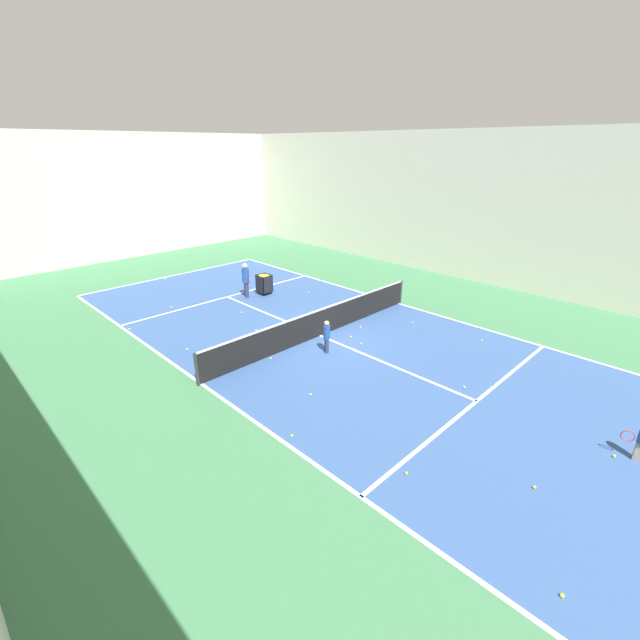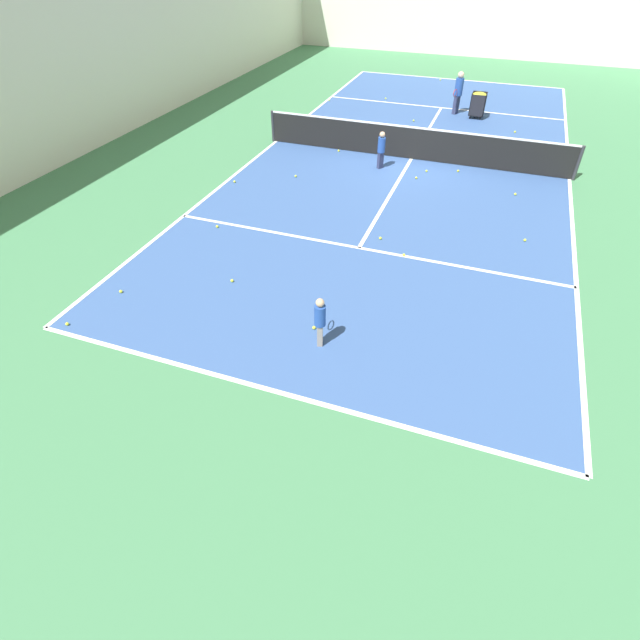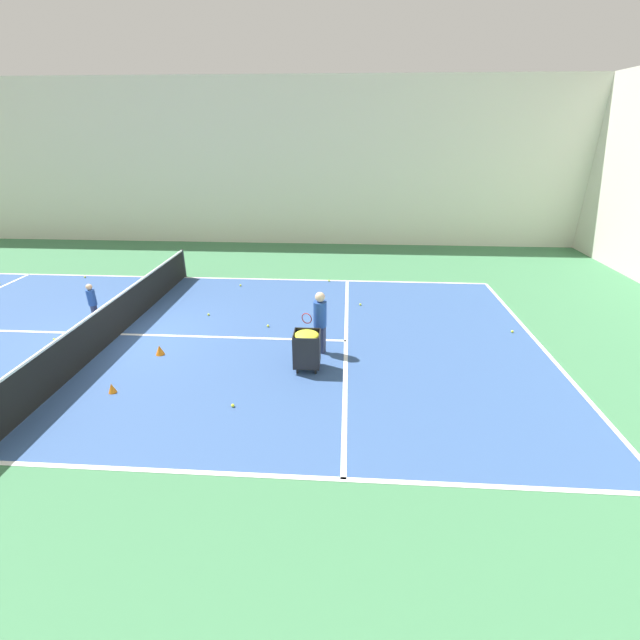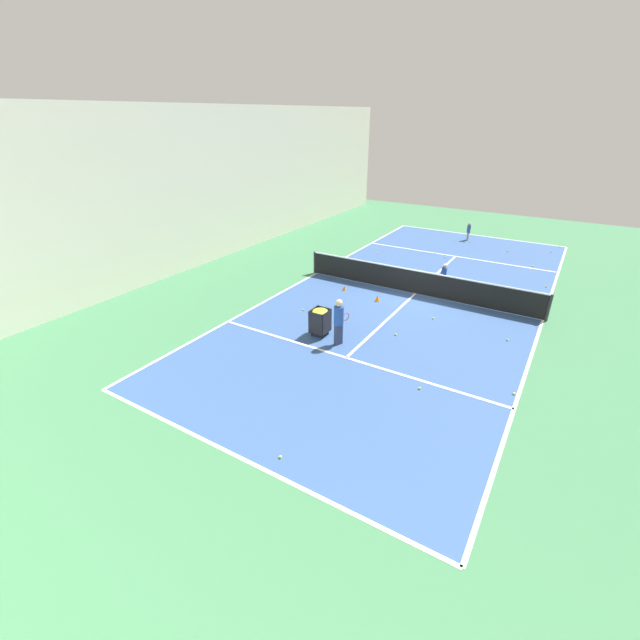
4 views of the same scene
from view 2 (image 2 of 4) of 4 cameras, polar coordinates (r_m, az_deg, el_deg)
ground_plane at (r=17.93m, az=10.39°, el=17.66°), size 37.91×37.91×0.00m
court_playing_area at (r=17.93m, az=10.39°, el=17.66°), size 9.95×22.59×0.00m
line_baseline_near at (r=8.66m, az=-5.19°, el=-8.11°), size 9.95×0.10×0.00m
line_baseline_far at (r=28.68m, az=15.47°, el=24.96°), size 9.95×0.10×0.00m
line_sideline_left at (r=19.32m, az=-5.02°, el=19.68°), size 0.10×22.59×0.00m
line_sideline_right at (r=17.86m, az=26.62°, el=14.18°), size 0.10×22.59×0.00m
line_service_near at (r=12.42m, az=4.48°, el=8.23°), size 9.95×0.10×0.00m
line_service_far at (r=23.78m, az=13.70°, el=22.51°), size 9.95×0.10×0.00m
line_centre_service at (r=17.92m, az=10.39°, el=17.67°), size 0.10×12.42×0.00m
hall_enclosure_left at (r=21.49m, az=-21.94°, el=29.56°), size 0.15×34.21×7.37m
tennis_net at (r=17.74m, az=10.60°, el=19.30°), size 10.25×0.10×1.06m
player_near_baseline at (r=9.13m, az=-0.01°, el=0.18°), size 0.31×0.53×1.06m
coach_at_net at (r=22.85m, az=15.55°, el=23.99°), size 0.42×0.68×1.61m
child_midcourt at (r=16.80m, az=7.02°, el=18.97°), size 0.32×0.32×1.16m
ball_cart at (r=22.61m, az=17.68°, el=22.83°), size 0.57×0.61×0.96m
training_cone_0 at (r=19.21m, az=14.68°, el=18.92°), size 0.22×0.22×0.25m
training_cone_1 at (r=18.83m, az=19.89°, el=17.46°), size 0.17×0.17×0.22m
tennis_ball_0 at (r=12.20m, az=9.56°, el=7.35°), size 0.07×0.07×0.07m
tennis_ball_1 at (r=13.65m, az=22.37°, el=8.45°), size 0.07×0.07×0.07m
tennis_ball_2 at (r=13.54m, az=-11.67°, el=10.43°), size 0.07×0.07×0.07m
tennis_ball_3 at (r=16.06m, az=-9.75°, el=15.33°), size 0.07×0.07×0.07m
tennis_ball_4 at (r=21.43m, az=21.38°, el=19.39°), size 0.07×0.07×0.07m
tennis_ball_5 at (r=21.09m, az=0.01°, el=21.56°), size 0.07×0.07×0.07m
tennis_ball_6 at (r=20.05m, az=7.40°, el=20.34°), size 0.07×0.07×0.07m
tennis_ball_7 at (r=11.61m, az=-21.81°, el=3.05°), size 0.07×0.07×0.07m
tennis_ball_8 at (r=18.28m, az=2.15°, el=18.77°), size 0.07×0.07×0.07m
tennis_ball_9 at (r=11.11m, az=-26.93°, el=-0.40°), size 0.07×0.07×0.07m
tennis_ball_10 at (r=16.25m, az=-2.80°, el=16.11°), size 0.07×0.07×0.07m
tennis_ball_11 at (r=16.08m, az=21.42°, el=13.25°), size 0.07×0.07×0.07m
tennis_ball_12 at (r=9.81m, az=-0.69°, el=-0.88°), size 0.07×0.07×0.07m
tennis_ball_13 at (r=16.95m, az=12.07°, el=16.32°), size 0.07×0.07×0.07m
tennis_ball_14 at (r=24.61m, az=7.51°, el=23.81°), size 0.07×0.07×0.07m
tennis_ball_15 at (r=24.19m, az=1.05°, el=23.83°), size 0.07×0.07×0.07m
tennis_ball_16 at (r=17.19m, az=15.50°, el=16.11°), size 0.07×0.07×0.07m
tennis_ball_17 at (r=28.31m, az=13.58°, el=25.13°), size 0.07×0.07×0.07m
tennis_ball_18 at (r=21.74m, az=10.65°, el=21.50°), size 0.07×0.07×0.07m
tennis_ball_19 at (r=16.38m, az=10.95°, el=15.67°), size 0.07×0.07×0.07m
tennis_ball_20 at (r=12.82m, az=6.92°, el=9.27°), size 0.07×0.07×0.07m
tennis_ball_21 at (r=11.29m, az=-10.02°, el=4.45°), size 0.07×0.07×0.07m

